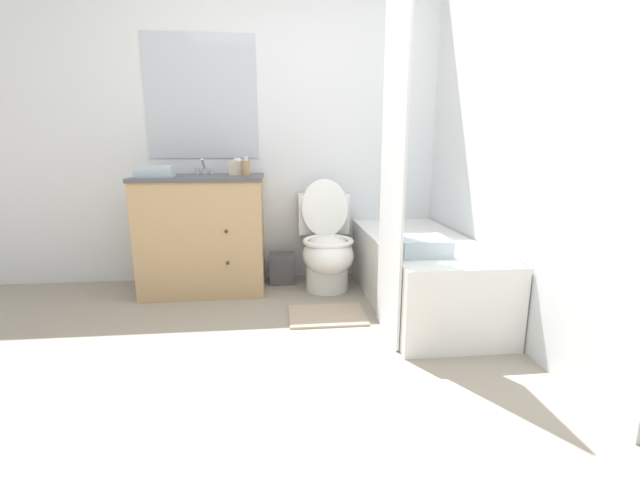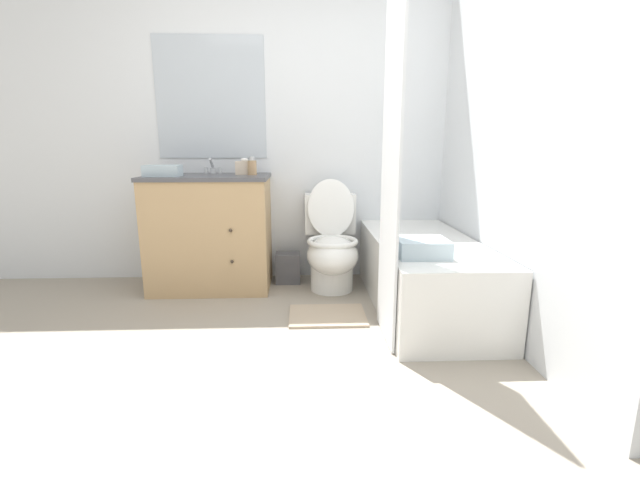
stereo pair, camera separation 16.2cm
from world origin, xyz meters
TOP-DOWN VIEW (x-y plane):
  - ground_plane at (0.00, 0.00)m, footprint 14.00×14.00m
  - wall_back at (-0.01, 1.80)m, footprint 8.00×0.06m
  - wall_right at (1.20, 0.89)m, footprint 0.05×2.78m
  - vanity_cabinet at (-0.71, 1.50)m, footprint 0.92×0.58m
  - sink_faucet at (-0.71, 1.70)m, footprint 0.14×0.12m
  - toilet at (0.23, 1.43)m, footprint 0.41×0.66m
  - bathtub at (0.83, 1.01)m, footprint 0.67×1.55m
  - shower_curtain at (0.48, 0.55)m, footprint 0.02×0.46m
  - wastebasket at (-0.12, 1.60)m, footprint 0.20×0.17m
  - tissue_box at (-0.44, 1.60)m, footprint 0.13×0.15m
  - soap_dispenser at (-0.38, 1.51)m, footprint 0.07×0.07m
  - hand_towel_folded at (-1.01, 1.38)m, footprint 0.25×0.15m
  - bath_towel_folded at (0.68, 0.57)m, footprint 0.29×0.26m
  - bath_mat at (0.16, 0.85)m, footprint 0.50×0.37m

SIDE VIEW (x-z plane):
  - ground_plane at x=0.00m, z-range 0.00..0.00m
  - bath_mat at x=0.16m, z-range 0.00..0.02m
  - wastebasket at x=-0.12m, z-range 0.00..0.24m
  - bathtub at x=0.83m, z-range 0.00..0.49m
  - toilet at x=0.23m, z-range -0.10..0.75m
  - vanity_cabinet at x=-0.71m, z-range 0.01..0.90m
  - bath_towel_folded at x=0.68m, z-range 0.48..0.58m
  - sink_faucet at x=-0.71m, z-range 0.86..0.98m
  - hand_towel_folded at x=-1.01m, z-range 0.89..0.97m
  - tissue_box at x=-0.44m, z-range 0.87..1.00m
  - soap_dispenser at x=-0.38m, z-range 0.88..1.01m
  - shower_curtain at x=0.48m, z-range 0.00..1.97m
  - wall_right at x=1.20m, z-range 0.00..2.50m
  - wall_back at x=-0.01m, z-range 0.00..2.50m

